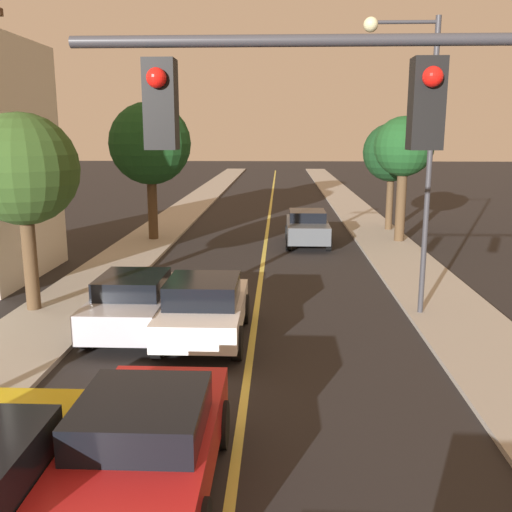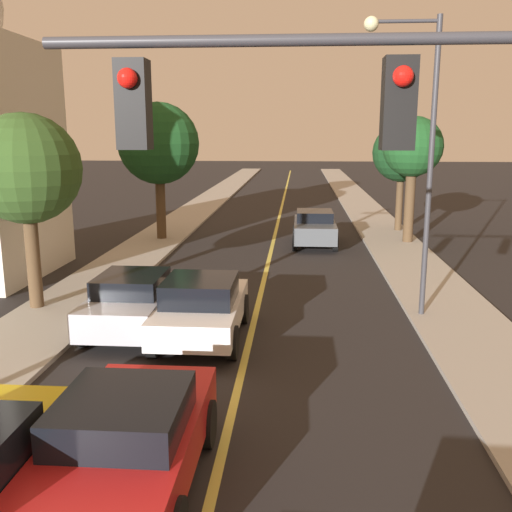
% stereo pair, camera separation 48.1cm
% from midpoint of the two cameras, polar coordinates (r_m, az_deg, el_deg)
% --- Properties ---
extents(road_surface, '(8.12, 80.00, 0.01)m').
position_cam_midpoint_polar(road_surface, '(38.26, 1.11, 4.96)').
color(road_surface, black).
rests_on(road_surface, ground).
extents(sidewalk_left, '(2.50, 80.00, 0.12)m').
position_cam_midpoint_polar(sidewalk_left, '(38.74, -6.80, 5.04)').
color(sidewalk_left, '#9E998E').
rests_on(sidewalk_left, ground).
extents(sidewalk_right, '(2.50, 80.00, 0.12)m').
position_cam_midpoint_polar(sidewalk_right, '(38.50, 9.06, 4.93)').
color(sidewalk_right, '#9E998E').
rests_on(sidewalk_right, ground).
extents(car_near_lane_front, '(1.97, 3.92, 1.47)m').
position_cam_midpoint_polar(car_near_lane_front, '(8.17, -12.73, -17.69)').
color(car_near_lane_front, red).
rests_on(car_near_lane_front, ground).
extents(car_near_lane_second, '(1.96, 3.95, 1.52)m').
position_cam_midpoint_polar(car_near_lane_second, '(13.53, -6.23, -5.16)').
color(car_near_lane_second, white).
rests_on(car_near_lane_second, ground).
extents(car_outer_lane_second, '(1.89, 4.01, 1.45)m').
position_cam_midpoint_polar(car_outer_lane_second, '(14.42, -12.97, -4.47)').
color(car_outer_lane_second, '#A5A8B2').
rests_on(car_outer_lane_second, ground).
extents(car_far_oncoming, '(1.89, 4.10, 1.50)m').
position_cam_midpoint_polar(car_far_oncoming, '(25.04, 4.59, 2.89)').
color(car_far_oncoming, '#474C51').
rests_on(car_far_oncoming, ground).
extents(traffic_signal_mast, '(6.03, 0.42, 5.83)m').
position_cam_midpoint_polar(traffic_signal_mast, '(6.15, 17.37, 7.42)').
color(traffic_signal_mast, '#333338').
rests_on(traffic_signal_mast, ground).
extents(streetlamp_right, '(1.87, 0.36, 7.47)m').
position_cam_midpoint_polar(streetlamp_right, '(15.10, 14.69, 12.07)').
color(streetlamp_right, '#333338').
rests_on(streetlamp_right, ground).
extents(tree_left_near, '(3.60, 3.60, 6.05)m').
position_cam_midpoint_polar(tree_left_near, '(25.99, -11.07, 10.91)').
color(tree_left_near, '#4C3823').
rests_on(tree_left_near, ground).
extents(tree_left_far, '(2.91, 2.91, 5.23)m').
position_cam_midpoint_polar(tree_left_far, '(16.23, -23.11, 7.87)').
color(tree_left_far, '#4C3823').
rests_on(tree_left_far, ground).
extents(tree_right_near, '(2.82, 2.82, 5.20)m').
position_cam_midpoint_polar(tree_right_near, '(28.83, 12.97, 10.01)').
color(tree_right_near, '#4C3823').
rests_on(tree_right_near, ground).
extents(tree_right_far, '(2.57, 2.57, 5.43)m').
position_cam_midpoint_polar(tree_right_far, '(25.76, 14.03, 10.40)').
color(tree_right_far, '#4C3823').
rests_on(tree_right_far, ground).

